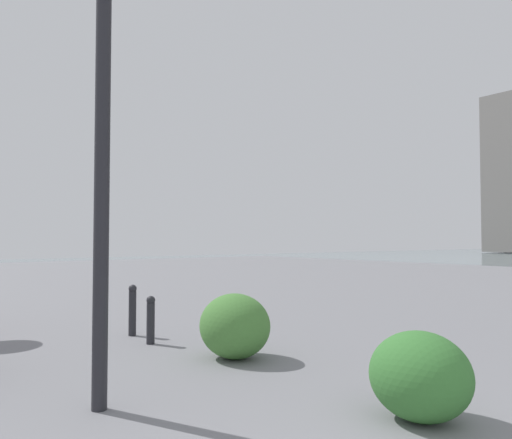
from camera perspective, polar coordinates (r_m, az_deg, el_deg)
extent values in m
cylinder|color=#232328|center=(4.90, -16.94, 4.73)|extent=(0.14, 0.14, 4.26)
cylinder|color=#232328|center=(7.79, -11.77, -11.37)|extent=(0.12, 0.12, 0.60)
sphere|color=#232328|center=(7.74, -11.75, -8.88)|extent=(0.13, 0.13, 0.13)
cylinder|color=#232328|center=(8.49, -13.73, -10.22)|extent=(0.12, 0.12, 0.71)
sphere|color=#232328|center=(8.45, -13.71, -7.56)|extent=(0.13, 0.13, 0.13)
ellipsoid|color=#477F38|center=(6.72, -2.40, -11.87)|extent=(0.99, 0.89, 0.84)
ellipsoid|color=#387533|center=(4.73, 17.96, -16.39)|extent=(0.89, 0.80, 0.76)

